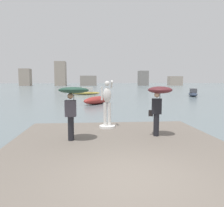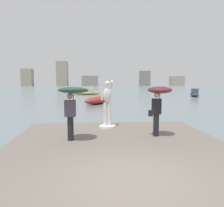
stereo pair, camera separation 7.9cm
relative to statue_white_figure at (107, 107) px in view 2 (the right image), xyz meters
name	(u,v)px [view 2 (the right image)]	position (x,y,z in m)	size (l,w,h in m)	color
ground_plane	(98,94)	(0.20, 34.59, -1.35)	(400.00, 400.00, 0.00)	slate
pier	(120,158)	(0.20, -3.54, -1.15)	(7.66, 9.73, 0.40)	#70665B
statue_white_figure	(107,107)	(0.00, 0.00, 0.00)	(0.74, 0.93, 2.20)	white
onlooker_left	(72,97)	(-1.37, -2.07, 0.63)	(1.19, 1.20, 1.98)	black
onlooker_right	(159,97)	(1.91, -1.70, 0.59)	(1.14, 1.15, 1.96)	black
boat_near	(87,92)	(-1.99, 31.46, -0.87)	(5.56, 1.37, 1.39)	#B2993D
boat_mid	(98,100)	(-0.16, 14.65, -0.92)	(3.83, 4.63, 0.85)	#9E2D28
boat_far	(195,93)	(16.11, 25.75, -0.89)	(2.82, 5.33, 1.30)	#2D384C
boat_leftward	(157,90)	(14.53, 42.33, -1.01)	(1.42, 4.52, 0.68)	silver
distant_skyline	(92,77)	(-1.70, 108.43, 3.05)	(86.19, 7.29, 12.51)	gray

